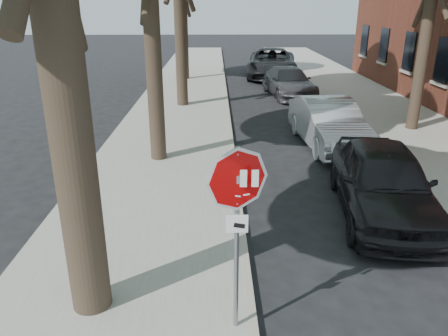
# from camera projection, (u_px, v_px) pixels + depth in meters

# --- Properties ---
(ground) EXTENTS (120.00, 120.00, 0.00)m
(ground) POSITION_uv_depth(u_px,v_px,m) (285.00, 331.00, 6.10)
(ground) COLOR black
(ground) RESTS_ON ground
(sidewalk_left) EXTENTS (4.00, 55.00, 0.12)m
(sidewalk_left) POSITION_uv_depth(u_px,v_px,m) (177.00, 117.00, 17.25)
(sidewalk_left) COLOR gray
(sidewalk_left) RESTS_ON ground
(sidewalk_right) EXTENTS (4.00, 55.00, 0.12)m
(sidewalk_right) POSITION_uv_depth(u_px,v_px,m) (390.00, 116.00, 17.40)
(sidewalk_right) COLOR gray
(sidewalk_right) RESTS_ON ground
(curb_left) EXTENTS (0.12, 55.00, 0.13)m
(curb_left) POSITION_uv_depth(u_px,v_px,m) (229.00, 117.00, 17.29)
(curb_left) COLOR #9E9384
(curb_left) RESTS_ON ground
(curb_right) EXTENTS (0.12, 55.00, 0.13)m
(curb_right) POSITION_uv_depth(u_px,v_px,m) (339.00, 116.00, 17.36)
(curb_right) COLOR #9E9384
(curb_right) RESTS_ON ground
(stop_sign) EXTENTS (0.76, 0.34, 2.61)m
(stop_sign) POSITION_uv_depth(u_px,v_px,m) (237.00, 207.00, 5.37)
(stop_sign) COLOR gray
(stop_sign) RESTS_ON sidewalk_left
(car_a) EXTENTS (2.39, 4.70, 1.53)m
(car_a) POSITION_uv_depth(u_px,v_px,m) (383.00, 181.00, 9.24)
(car_a) COLOR black
(car_a) RESTS_ON ground
(car_b) EXTENTS (1.89, 4.59, 1.48)m
(car_b) POSITION_uv_depth(u_px,v_px,m) (329.00, 123.00, 13.73)
(car_b) COLOR #AEB0B7
(car_b) RESTS_ON ground
(car_c) EXTENTS (2.42, 4.85, 1.35)m
(car_c) POSITION_uv_depth(u_px,v_px,m) (289.00, 82.00, 21.19)
(car_c) COLOR #434246
(car_c) RESTS_ON ground
(car_d) EXTENTS (3.57, 6.43, 1.70)m
(car_d) POSITION_uv_depth(u_px,v_px,m) (272.00, 63.00, 26.45)
(car_d) COLOR black
(car_d) RESTS_ON ground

